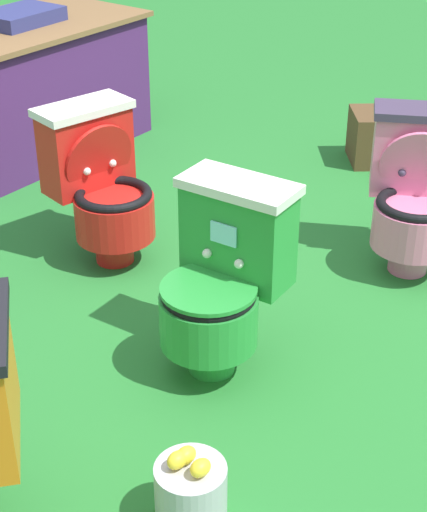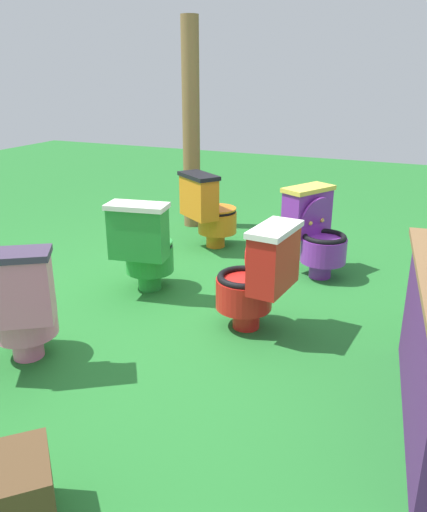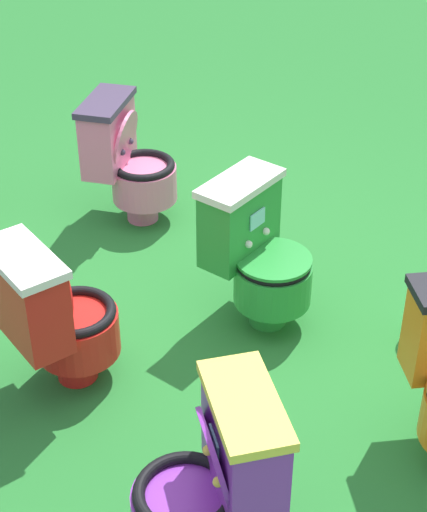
# 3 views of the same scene
# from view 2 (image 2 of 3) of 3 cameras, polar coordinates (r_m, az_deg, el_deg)

# --- Properties ---
(ground) EXTENTS (14.00, 14.00, 0.00)m
(ground) POSITION_cam_2_polar(r_m,az_deg,el_deg) (3.72, -4.19, -5.78)
(ground) COLOR #26752D
(toilet_orange) EXTENTS (0.63, 0.61, 0.73)m
(toilet_orange) POSITION_cam_2_polar(r_m,az_deg,el_deg) (4.84, -0.49, 5.11)
(toilet_orange) COLOR orange
(toilet_orange) RESTS_ON ground
(toilet_pink) EXTENTS (0.63, 0.61, 0.73)m
(toilet_pink) POSITION_cam_2_polar(r_m,az_deg,el_deg) (3.10, -20.80, -5.08)
(toilet_pink) COLOR pink
(toilet_pink) RESTS_ON ground
(toilet_red) EXTENTS (0.45, 0.53, 0.73)m
(toilet_red) POSITION_cam_2_polar(r_m,az_deg,el_deg) (3.28, 4.91, -2.34)
(toilet_red) COLOR red
(toilet_red) RESTS_ON ground
(toilet_green) EXTENTS (0.55, 0.48, 0.73)m
(toilet_green) POSITION_cam_2_polar(r_m,az_deg,el_deg) (3.87, -7.66, 1.05)
(toilet_green) COLOR green
(toilet_green) RESTS_ON ground
(toilet_purple) EXTENTS (0.59, 0.62, 0.73)m
(toilet_purple) POSITION_cam_2_polar(r_m,az_deg,el_deg) (4.27, 11.30, 2.70)
(toilet_purple) COLOR purple
(toilet_purple) RESTS_ON ground
(wooden_post) EXTENTS (0.18, 0.18, 2.12)m
(wooden_post) POSITION_cam_2_polar(r_m,az_deg,el_deg) (5.47, -2.51, 14.19)
(wooden_post) COLOR brown
(wooden_post) RESTS_ON ground
(small_crate) EXTENTS (0.43, 0.43, 0.30)m
(small_crate) POSITION_cam_2_polar(r_m,az_deg,el_deg) (2.19, -21.54, -23.73)
(small_crate) COLOR brown
(small_crate) RESTS_ON ground
(lemon_bucket) EXTENTS (0.22, 0.22, 0.28)m
(lemon_bucket) POSITION_cam_2_polar(r_m,az_deg,el_deg) (4.74, -8.47, 1.36)
(lemon_bucket) COLOR #B7B7BF
(lemon_bucket) RESTS_ON ground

